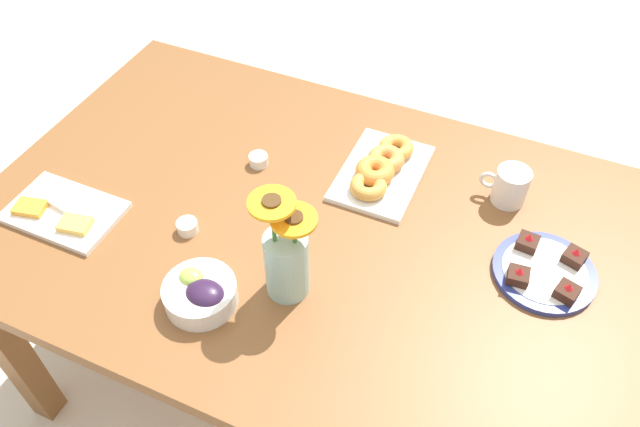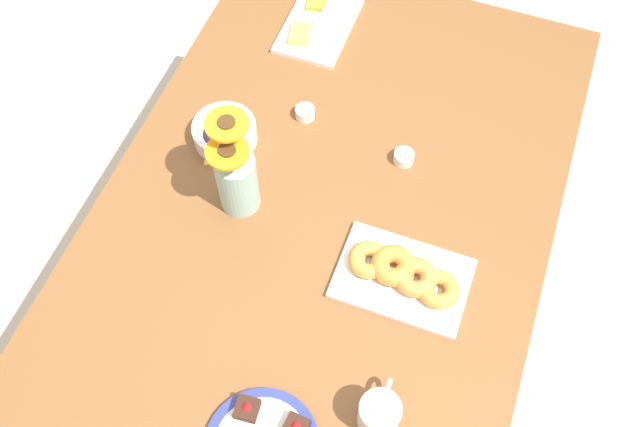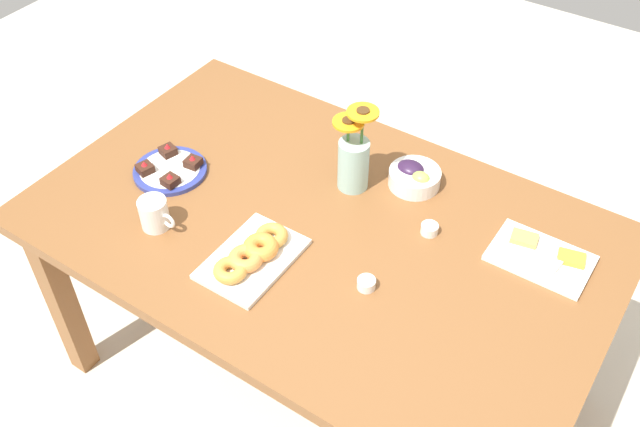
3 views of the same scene
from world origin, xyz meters
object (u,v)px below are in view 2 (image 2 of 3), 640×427
coffee_mug (379,414)px  jam_cup_berry (404,157)px  croissant_platter (403,275)px  flower_vase (237,178)px  jam_cup_honey (305,112)px  grape_bowl (224,132)px  cheese_platter (318,24)px  dining_table (320,240)px

coffee_mug → jam_cup_berry: (0.60, 0.13, -0.03)m
coffee_mug → jam_cup_berry: bearing=12.3°
croissant_platter → flower_vase: bearing=81.5°
jam_cup_honey → flower_vase: 0.29m
croissant_platter → flower_vase: size_ratio=1.03×
grape_bowl → jam_cup_berry: size_ratio=3.17×
coffee_mug → grape_bowl: coffee_mug is taller
cheese_platter → croissant_platter: (-0.63, -0.43, 0.01)m
coffee_mug → croissant_platter: 0.31m
dining_table → grape_bowl: 0.34m
grape_bowl → flower_vase: 0.19m
coffee_mug → jam_cup_berry: size_ratio=2.39×
cheese_platter → jam_cup_berry: cheese_platter is taller
coffee_mug → croissant_platter: size_ratio=0.41×
jam_cup_berry → flower_vase: bearing=126.8°
coffee_mug → flower_vase: flower_vase is taller
croissant_platter → jam_cup_honey: croissant_platter is taller
dining_table → flower_vase: size_ratio=5.90×
dining_table → jam_cup_honey: (0.27, 0.14, 0.10)m
grape_bowl → cheese_platter: grape_bowl is taller
jam_cup_berry → flower_vase: flower_vase is taller
cheese_platter → flower_vase: (-0.57, -0.02, 0.09)m
dining_table → flower_vase: flower_vase is taller
cheese_platter → croissant_platter: size_ratio=0.93×
coffee_mug → dining_table: bearing=34.5°
cheese_platter → flower_vase: 0.58m
grape_bowl → cheese_platter: 0.43m
cheese_platter → flower_vase: bearing=-177.6°
coffee_mug → croissant_platter: bearing=8.1°
dining_table → grape_bowl: size_ratio=10.52×
jam_cup_honey → jam_cup_berry: same height
dining_table → flower_vase: 0.26m
croissant_platter → jam_cup_honey: 0.49m
jam_cup_berry → flower_vase: size_ratio=0.18×
cheese_platter → croissant_platter: croissant_platter is taller
croissant_platter → jam_cup_honey: bearing=46.0°
jam_cup_berry → dining_table: bearing=150.7°
grape_bowl → jam_cup_honey: 0.20m
croissant_platter → jam_cup_honey: (0.34, 0.35, -0.01)m
grape_bowl → flower_vase: flower_vase is taller
cheese_platter → jam_cup_berry: (-0.34, -0.34, 0.01)m
grape_bowl → cheese_platter: size_ratio=0.58×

